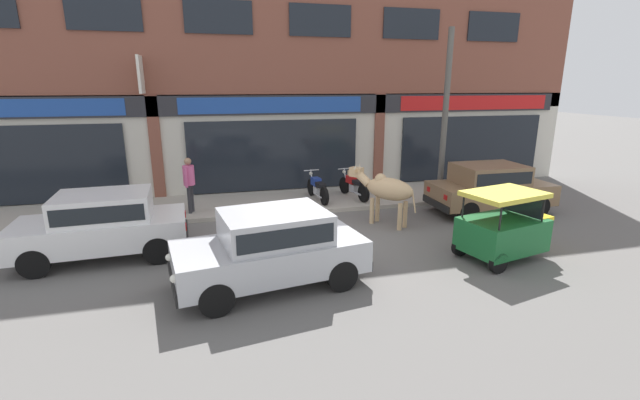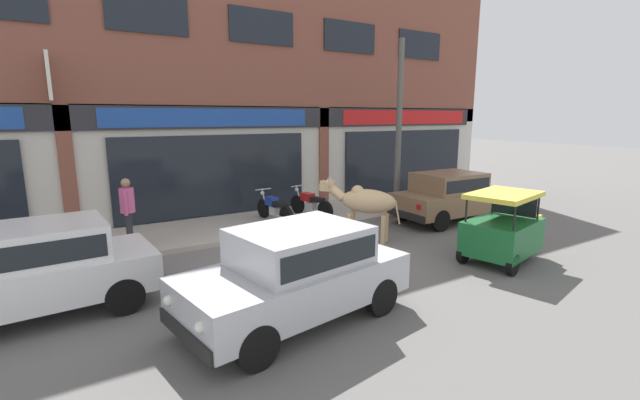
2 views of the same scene
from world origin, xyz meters
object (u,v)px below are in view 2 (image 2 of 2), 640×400
car_0 (35,266)px  motorcycle_1 (311,204)px  car_1 (450,194)px  car_2 (297,270)px  pedestrian (127,205)px  utility_pole (399,128)px  auto_rickshaw (503,231)px  motorcycle_0 (274,208)px  cow (364,201)px

car_0 → motorcycle_1: bearing=24.8°
car_1 → car_2: (-6.93, -3.18, 0.00)m
car_0 → car_1: same height
car_0 → motorcycle_1: size_ratio=2.05×
car_1 → car_0: bearing=-174.9°
pedestrian → car_0: bearing=-122.5°
car_0 → utility_pole: 9.96m
auto_rickshaw → pedestrian: pedestrian is taller
auto_rickshaw → motorcycle_0: (-2.88, 5.34, -0.15)m
car_1 → car_2: same height
motorcycle_0 → pedestrian: size_ratio=1.13×
motorcycle_1 → utility_pole: 3.57m
car_1 → motorcycle_1: bearing=147.3°
motorcycle_1 → utility_pole: size_ratio=0.34×
motorcycle_0 → utility_pole: bearing=-11.8°
car_1 → utility_pole: utility_pole is taller
pedestrian → motorcycle_1: bearing=5.0°
cow → pedestrian: size_ratio=1.15×
auto_rickshaw → utility_pole: bearing=77.5°
motorcycle_1 → utility_pole: (2.66, -0.82, 2.23)m
cow → pedestrian: bearing=157.9°
pedestrian → utility_pole: utility_pole is taller
car_2 → motorcycle_0: 5.86m
car_2 → utility_pole: (6.11, 4.60, 1.93)m
car_0 → car_2: 4.07m
car_0 → car_1: 10.35m
car_1 → auto_rickshaw: bearing=-120.3°
car_2 → utility_pole: bearing=37.0°
car_1 → car_2: 7.63m
car_2 → pedestrian: pedestrian is taller
car_0 → utility_pole: bearing=13.8°
cow → motorcycle_0: size_ratio=1.02×
car_2 → pedestrian: (-1.65, 4.97, 0.29)m
utility_pole → car_1: bearing=-60.1°
car_2 → pedestrian: size_ratio=2.36×
car_0 → utility_pole: utility_pole is taller
motorcycle_0 → car_0: bearing=-150.8°
motorcycle_1 → cow: bearing=-88.8°
car_2 → utility_pole: 7.89m
auto_rickshaw → motorcycle_0: 6.07m
cow → pedestrian: 5.56m
car_1 → cow: bearing=-175.0°
car_0 → pedestrian: 3.22m
auto_rickshaw → car_2: bearing=-179.2°
pedestrian → car_2: bearing=-71.6°
car_0 → car_1: size_ratio=1.01×
cow → pedestrian: (-5.16, 2.09, 0.10)m
auto_rickshaw → motorcycle_1: (-1.66, 5.35, -0.15)m
car_0 → motorcycle_1: (6.83, 3.15, -0.31)m
car_0 → motorcycle_0: bearing=29.2°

